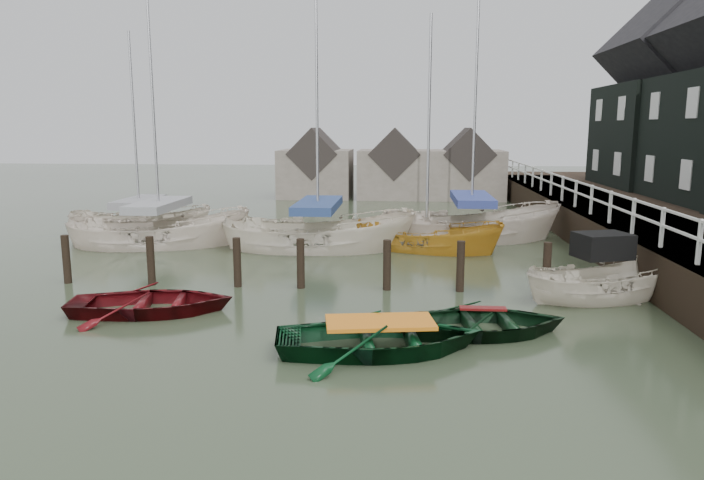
# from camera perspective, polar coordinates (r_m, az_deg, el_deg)

# --- Properties ---
(ground) EXTENTS (120.00, 120.00, 0.00)m
(ground) POSITION_cam_1_polar(r_m,az_deg,el_deg) (14.63, -1.91, -7.43)
(ground) COLOR #293421
(ground) RESTS_ON ground
(pier) EXTENTS (3.04, 32.00, 2.70)m
(pier) POSITION_cam_1_polar(r_m,az_deg,el_deg) (25.37, 22.71, 0.99)
(pier) COLOR black
(pier) RESTS_ON ground
(mooring_pilings) EXTENTS (13.72, 0.22, 1.80)m
(mooring_pilings) POSITION_cam_1_polar(r_m,az_deg,el_deg) (17.52, -4.40, -2.79)
(mooring_pilings) COLOR black
(mooring_pilings) RESTS_ON ground
(far_sheds) EXTENTS (14.00, 4.08, 4.39)m
(far_sheds) POSITION_cam_1_polar(r_m,az_deg,el_deg) (39.93, 3.64, 6.53)
(far_sheds) COLOR #665B51
(far_sheds) RESTS_ON ground
(rowboat_red) EXTENTS (4.30, 3.41, 0.80)m
(rowboat_red) POSITION_cam_1_polar(r_m,az_deg,el_deg) (16.06, -17.69, -6.31)
(rowboat_red) COLOR #4F0B0F
(rowboat_red) RESTS_ON ground
(rowboat_green) EXTENTS (4.56, 3.58, 0.86)m
(rowboat_green) POSITION_cam_1_polar(r_m,az_deg,el_deg) (12.80, 2.53, -10.07)
(rowboat_green) COLOR black
(rowboat_green) RESTS_ON ground
(rowboat_dkgreen) EXTENTS (4.06, 3.17, 0.77)m
(rowboat_dkgreen) POSITION_cam_1_polar(r_m,az_deg,el_deg) (14.11, 11.73, -8.32)
(rowboat_dkgreen) COLOR black
(rowboat_dkgreen) RESTS_ON ground
(motorboat) EXTENTS (4.57, 2.79, 2.56)m
(motorboat) POSITION_cam_1_polar(r_m,az_deg,el_deg) (17.62, 21.71, -4.77)
(motorboat) COLOR beige
(motorboat) RESTS_ON ground
(sailboat_a) EXTENTS (7.14, 4.01, 12.08)m
(sailboat_a) POSITION_cam_1_polar(r_m,az_deg,el_deg) (24.84, -17.00, -0.35)
(sailboat_a) COLOR beige
(sailboat_a) RESTS_ON ground
(sailboat_b) EXTENTS (7.22, 2.96, 11.04)m
(sailboat_b) POSITION_cam_1_polar(r_m,az_deg,el_deg) (23.10, -3.08, -0.70)
(sailboat_b) COLOR beige
(sailboat_b) RESTS_ON ground
(sailboat_c) EXTENTS (6.05, 3.99, 9.39)m
(sailboat_c) POSITION_cam_1_polar(r_m,az_deg,el_deg) (23.16, 6.76, -0.85)
(sailboat_c) COLOR #B88022
(sailboat_c) RESTS_ON ground
(sailboat_d) EXTENTS (7.55, 3.81, 13.15)m
(sailboat_d) POSITION_cam_1_polar(r_m,az_deg,el_deg) (25.37, 10.73, 0.13)
(sailboat_d) COLOR beige
(sailboat_d) RESTS_ON ground
(sailboat_e) EXTENTS (6.11, 2.86, 9.32)m
(sailboat_e) POSITION_cam_1_polar(r_m,az_deg,el_deg) (27.66, -18.65, 0.60)
(sailboat_e) COLOR beige
(sailboat_e) RESTS_ON ground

